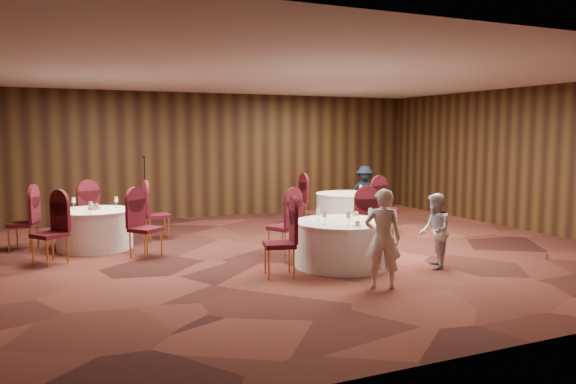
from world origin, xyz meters
name	(u,v)px	position (x,y,z in m)	size (l,w,h in m)	color
ground	(282,254)	(0.00, 0.00, 0.00)	(12.00, 12.00, 0.00)	black
room_shell	(282,145)	(0.00, 0.00, 1.96)	(12.00, 12.00, 12.00)	silver
table_main	(342,243)	(0.54, -1.21, 0.38)	(1.59, 1.59, 0.74)	white
table_left	(95,229)	(-3.03, 1.90, 0.38)	(1.40, 1.40, 0.74)	white
table_right	(347,208)	(2.79, 2.50, 0.38)	(1.50, 1.50, 0.74)	white
chairs_main	(312,231)	(0.30, -0.58, 0.50)	(2.86, 2.04, 1.00)	#3E0C16
chairs_left	(93,222)	(-3.05, 1.92, 0.50)	(3.10, 3.07, 1.00)	#3E0C16
chairs_right	(339,206)	(2.34, 2.11, 0.50)	(2.00, 2.18, 1.00)	#3E0C16
tabletop_main	(352,215)	(0.68, -1.29, 0.84)	(1.16, 1.07, 0.22)	silver
tabletop_left	(94,206)	(-3.03, 1.89, 0.82)	(0.83, 0.87, 0.22)	silver
tabletop_right	(361,187)	(3.00, 2.24, 0.90)	(0.08, 0.08, 0.22)	silver
mic_stand	(146,209)	(-1.80, 3.54, 0.49)	(0.24, 0.24, 1.67)	black
woman_a	(383,239)	(0.40, -2.60, 0.71)	(0.51, 0.34, 1.41)	white
woman_b	(435,231)	(1.83, -1.95, 0.61)	(0.59, 0.46, 1.22)	silver
man_c	(365,191)	(3.81, 3.37, 0.66)	(0.85, 0.49, 1.32)	black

